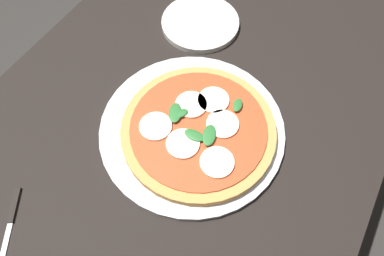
{
  "coord_description": "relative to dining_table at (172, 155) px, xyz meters",
  "views": [
    {
      "loc": [
        -0.28,
        -0.22,
        1.33
      ],
      "look_at": [
        0.03,
        -0.04,
        0.71
      ],
      "focal_mm": 33.13,
      "sensor_mm": 36.0,
      "label": 1
    }
  ],
  "objects": [
    {
      "name": "pizza",
      "position": [
        0.02,
        -0.05,
        0.13
      ],
      "size": [
        0.3,
        0.3,
        0.03
      ],
      "color": "tan",
      "rests_on": "serving_tray"
    },
    {
      "name": "dining_table",
      "position": [
        0.0,
        0.0,
        0.0
      ],
      "size": [
        1.23,
        0.81,
        0.7
      ],
      "color": "black",
      "rests_on": "ground_plane"
    },
    {
      "name": "ground_plane",
      "position": [
        0.0,
        0.0,
        -0.6
      ],
      "size": [
        6.0,
        6.0,
        0.0
      ],
      "primitive_type": "plane",
      "color": "#2D2B28"
    },
    {
      "name": "plate_white",
      "position": [
        0.3,
        0.09,
        0.11
      ],
      "size": [
        0.19,
        0.19,
        0.01
      ],
      "primitive_type": "cylinder",
      "color": "white",
      "rests_on": "dining_table"
    },
    {
      "name": "serving_tray",
      "position": [
        0.03,
        -0.04,
        0.11
      ],
      "size": [
        0.37,
        0.37,
        0.01
      ],
      "primitive_type": "cylinder",
      "color": "silver",
      "rests_on": "dining_table"
    },
    {
      "name": "knife",
      "position": [
        -0.29,
        0.15,
        0.11
      ],
      "size": [
        0.14,
        0.09,
        0.01
      ],
      "color": "black",
      "rests_on": "dining_table"
    }
  ]
}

